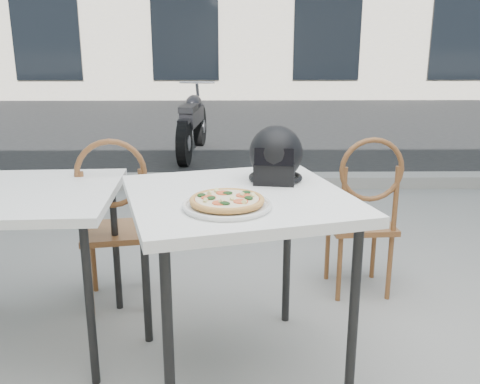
{
  "coord_description": "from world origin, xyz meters",
  "views": [
    {
      "loc": [
        -0.57,
        -2.31,
        1.46
      ],
      "look_at": [
        -0.55,
        -0.32,
        0.89
      ],
      "focal_mm": 40.0,
      "sensor_mm": 36.0,
      "label": 1
    }
  ],
  "objects_px": {
    "plate": "(227,206)",
    "cafe_chair_main": "(364,208)",
    "pizza": "(227,200)",
    "helmet": "(276,156)",
    "cafe_table_main": "(239,211)",
    "cafe_table_side": "(24,206)",
    "cafe_chair_side": "(115,215)",
    "motorcycle": "(193,124)"
  },
  "relations": [
    {
      "from": "plate",
      "to": "motorcycle",
      "type": "bearing_deg",
      "value": 95.71
    },
    {
      "from": "cafe_table_main",
      "to": "cafe_table_side",
      "type": "distance_m",
      "value": 1.02
    },
    {
      "from": "plate",
      "to": "motorcycle",
      "type": "distance_m",
      "value": 5.0
    },
    {
      "from": "cafe_table_main",
      "to": "pizza",
      "type": "xyz_separation_m",
      "value": [
        -0.05,
        -0.2,
        0.11
      ]
    },
    {
      "from": "cafe_table_side",
      "to": "cafe_chair_main",
      "type": "bearing_deg",
      "value": 16.75
    },
    {
      "from": "cafe_table_side",
      "to": "motorcycle",
      "type": "xyz_separation_m",
      "value": [
        0.45,
        4.51,
        -0.32
      ]
    },
    {
      "from": "pizza",
      "to": "cafe_chair_main",
      "type": "xyz_separation_m",
      "value": [
        0.77,
        0.96,
        -0.34
      ]
    },
    {
      "from": "pizza",
      "to": "helmet",
      "type": "bearing_deg",
      "value": 62.47
    },
    {
      "from": "pizza",
      "to": "helmet",
      "type": "relative_size",
      "value": 1.25
    },
    {
      "from": "cafe_table_side",
      "to": "motorcycle",
      "type": "relative_size",
      "value": 0.47
    },
    {
      "from": "helmet",
      "to": "cafe_chair_main",
      "type": "bearing_deg",
      "value": 53.07
    },
    {
      "from": "cafe_chair_main",
      "to": "motorcycle",
      "type": "relative_size",
      "value": 0.52
    },
    {
      "from": "cafe_chair_main",
      "to": "plate",
      "type": "bearing_deg",
      "value": 47.73
    },
    {
      "from": "plate",
      "to": "cafe_chair_main",
      "type": "relative_size",
      "value": 0.47
    },
    {
      "from": "cafe_table_main",
      "to": "cafe_chair_side",
      "type": "height_order",
      "value": "cafe_chair_side"
    },
    {
      "from": "cafe_table_main",
      "to": "helmet",
      "type": "distance_m",
      "value": 0.33
    },
    {
      "from": "cafe_table_main",
      "to": "helmet",
      "type": "height_order",
      "value": "helmet"
    },
    {
      "from": "pizza",
      "to": "cafe_chair_side",
      "type": "bearing_deg",
      "value": 127.02
    },
    {
      "from": "pizza",
      "to": "helmet",
      "type": "height_order",
      "value": "helmet"
    },
    {
      "from": "cafe_table_main",
      "to": "cafe_chair_main",
      "type": "bearing_deg",
      "value": 46.21
    },
    {
      "from": "plate",
      "to": "cafe_chair_side",
      "type": "distance_m",
      "value": 1.08
    },
    {
      "from": "pizza",
      "to": "motorcycle",
      "type": "distance_m",
      "value": 5.0
    },
    {
      "from": "plate",
      "to": "helmet",
      "type": "height_order",
      "value": "helmet"
    },
    {
      "from": "cafe_chair_main",
      "to": "cafe_table_side",
      "type": "distance_m",
      "value": 1.8
    },
    {
      "from": "pizza",
      "to": "cafe_table_side",
      "type": "distance_m",
      "value": 1.05
    },
    {
      "from": "pizza",
      "to": "cafe_chair_main",
      "type": "relative_size",
      "value": 0.38
    },
    {
      "from": "cafe_table_main",
      "to": "motorcycle",
      "type": "bearing_deg",
      "value": 96.5
    },
    {
      "from": "helmet",
      "to": "motorcycle",
      "type": "bearing_deg",
      "value": 107.73
    },
    {
      "from": "cafe_table_side",
      "to": "cafe_table_main",
      "type": "bearing_deg",
      "value": -13.58
    },
    {
      "from": "cafe_table_main",
      "to": "cafe_chair_main",
      "type": "distance_m",
      "value": 1.07
    },
    {
      "from": "cafe_table_side",
      "to": "motorcycle",
      "type": "bearing_deg",
      "value": 84.3
    },
    {
      "from": "cafe_chair_main",
      "to": "motorcycle",
      "type": "distance_m",
      "value": 4.19
    },
    {
      "from": "pizza",
      "to": "motorcycle",
      "type": "xyz_separation_m",
      "value": [
        -0.5,
        4.95,
        -0.47
      ]
    },
    {
      "from": "cafe_table_side",
      "to": "cafe_chair_side",
      "type": "bearing_deg",
      "value": 49.72
    },
    {
      "from": "cafe_table_main",
      "to": "cafe_table_side",
      "type": "xyz_separation_m",
      "value": [
        -0.99,
        0.24,
        -0.05
      ]
    },
    {
      "from": "cafe_chair_main",
      "to": "cafe_table_side",
      "type": "relative_size",
      "value": 1.1
    },
    {
      "from": "plate",
      "to": "cafe_chair_main",
      "type": "bearing_deg",
      "value": 51.09
    },
    {
      "from": "plate",
      "to": "cafe_chair_main",
      "type": "height_order",
      "value": "cafe_chair_main"
    },
    {
      "from": "motorcycle",
      "to": "cafe_chair_side",
      "type": "bearing_deg",
      "value": -86.73
    },
    {
      "from": "helmet",
      "to": "cafe_chair_side",
      "type": "relative_size",
      "value": 0.29
    },
    {
      "from": "plate",
      "to": "helmet",
      "type": "distance_m",
      "value": 0.48
    },
    {
      "from": "cafe_chair_side",
      "to": "cafe_table_main",
      "type": "bearing_deg",
      "value": 126.66
    }
  ]
}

